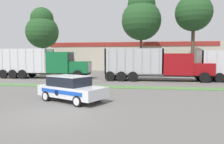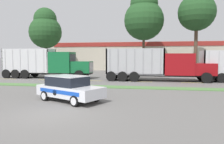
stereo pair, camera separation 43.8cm
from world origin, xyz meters
name	(u,v)px [view 2 (the right image)]	position (x,y,z in m)	size (l,w,h in m)	color
ground_plane	(51,114)	(0.00, 0.00, 0.00)	(600.00, 600.00, 0.00)	slate
grass_verge	(98,87)	(0.00, 9.41, 0.03)	(120.00, 1.47, 0.06)	#517F42
centre_line_2	(7,79)	(-12.61, 14.14, 0.00)	(2.40, 0.14, 0.01)	yellow
centre_line_3	(48,80)	(-7.21, 14.14, 0.00)	(2.40, 0.14, 0.01)	yellow
centre_line_4	(93,81)	(-1.81, 14.14, 0.00)	(2.40, 0.14, 0.01)	yellow
centre_line_5	(141,82)	(3.59, 14.14, 0.00)	(2.40, 0.14, 0.01)	yellow
centre_line_6	(193,83)	(8.99, 14.14, 0.00)	(2.40, 0.14, 0.01)	yellow
dump_truck_mid	(54,65)	(-7.37, 16.09, 1.70)	(11.38, 2.61, 3.68)	black
dump_truck_trail	(167,66)	(6.39, 15.29, 1.63)	(11.74, 2.71, 3.67)	black
rally_car	(69,88)	(-0.25, 3.08, 0.80)	(4.64, 3.55, 1.58)	silver
store_building_backdrop	(135,56)	(1.21, 38.03, 2.75)	(33.69, 12.10, 5.50)	#BCB29E
tree_behind_left	(45,29)	(-13.37, 25.76, 7.44)	(5.53, 5.53, 11.05)	brown
tree_behind_centre	(144,16)	(3.40, 25.84, 9.05)	(6.27, 6.27, 13.13)	brown
tree_behind_right	(197,9)	(11.13, 24.84, 9.72)	(5.43, 5.43, 13.29)	brown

